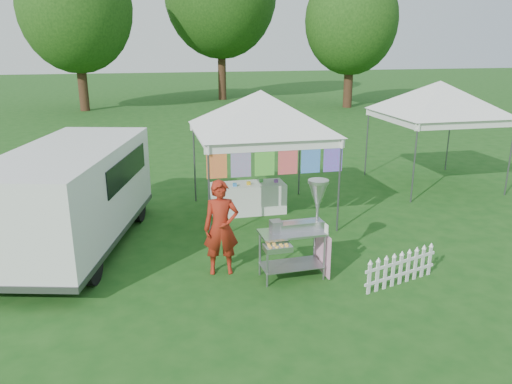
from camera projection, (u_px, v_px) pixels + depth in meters
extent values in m
plane|color=#184915|center=(305.00, 279.00, 8.90)|extent=(120.00, 120.00, 0.00)
cylinder|color=#59595E|center=(209.00, 194.00, 10.23)|extent=(0.04, 0.04, 2.10)
cylinder|color=#59595E|center=(339.00, 186.00, 10.83)|extent=(0.04, 0.04, 2.10)
cylinder|color=#59595E|center=(194.00, 163.00, 12.88)|extent=(0.04, 0.04, 2.10)
cylinder|color=#59595E|center=(299.00, 157.00, 13.48)|extent=(0.04, 0.04, 2.10)
cube|color=white|center=(276.00, 146.00, 10.26)|extent=(3.00, 0.03, 0.22)
cube|color=white|center=(248.00, 124.00, 12.90)|extent=(3.00, 0.03, 0.22)
pyramid|color=white|center=(261.00, 90.00, 11.29)|extent=(4.24, 4.24, 0.90)
cylinder|color=#59595E|center=(277.00, 142.00, 10.23)|extent=(3.00, 0.03, 0.03)
cube|color=#E61941|center=(217.00, 162.00, 10.07)|extent=(0.42, 0.01, 0.70)
cube|color=#34C0C4|center=(241.00, 160.00, 10.18)|extent=(0.42, 0.01, 0.70)
cube|color=#178A43|center=(265.00, 159.00, 10.28)|extent=(0.42, 0.01, 0.70)
cube|color=#D31A73|center=(288.00, 158.00, 10.39)|extent=(0.42, 0.01, 0.70)
cube|color=blue|center=(311.00, 157.00, 10.49)|extent=(0.42, 0.01, 0.70)
cube|color=#B21ABC|center=(333.00, 156.00, 10.60)|extent=(0.42, 0.01, 0.70)
cylinder|color=#59595E|center=(414.00, 163.00, 12.80)|extent=(0.04, 0.04, 2.10)
cylinder|color=#59595E|center=(510.00, 158.00, 13.40)|extent=(0.04, 0.04, 2.10)
cylinder|color=#59595E|center=(367.00, 142.00, 15.44)|extent=(0.04, 0.04, 2.10)
cylinder|color=#59595E|center=(449.00, 138.00, 16.05)|extent=(0.04, 0.04, 2.10)
cube|color=white|center=(468.00, 125.00, 12.82)|extent=(3.00, 0.03, 0.22)
cube|color=white|center=(411.00, 110.00, 15.47)|extent=(3.00, 0.03, 0.22)
pyramid|color=white|center=(441.00, 81.00, 13.85)|extent=(4.24, 4.24, 0.90)
cylinder|color=#59595E|center=(468.00, 121.00, 12.80)|extent=(3.00, 0.03, 0.03)
cylinder|color=#312011|center=(82.00, 77.00, 29.43)|extent=(0.56, 0.56, 3.96)
ellipsoid|color=#31611B|center=(75.00, 7.00, 28.30)|extent=(6.40, 6.40, 7.36)
cylinder|color=#312011|center=(222.00, 65.00, 34.94)|extent=(0.56, 0.56, 4.84)
cylinder|color=#312011|center=(348.00, 79.00, 31.02)|extent=(0.56, 0.56, 3.52)
ellipsoid|color=#31611B|center=(352.00, 20.00, 30.01)|extent=(5.60, 5.60, 6.44)
cylinder|color=gray|center=(267.00, 264.00, 8.50)|extent=(0.04, 0.04, 0.86)
cylinder|color=gray|center=(324.00, 257.00, 8.76)|extent=(0.04, 0.04, 0.86)
cylinder|color=gray|center=(260.00, 253.00, 8.93)|extent=(0.04, 0.04, 0.86)
cylinder|color=gray|center=(314.00, 247.00, 9.20)|extent=(0.04, 0.04, 0.86)
cube|color=gray|center=(292.00, 265.00, 8.90)|extent=(1.11, 0.59, 0.01)
cube|color=#B7B7BC|center=(292.00, 232.00, 8.72)|extent=(1.17, 0.62, 0.04)
cube|color=#B7B7BC|center=(301.00, 226.00, 8.78)|extent=(0.82, 0.27, 0.14)
cube|color=gray|center=(276.00, 226.00, 8.66)|extent=(0.20, 0.22, 0.21)
cylinder|color=gray|center=(318.00, 206.00, 8.76)|extent=(0.05, 0.05, 0.86)
cone|color=#B7B7BC|center=(318.00, 193.00, 8.69)|extent=(0.36, 0.36, 0.38)
cylinder|color=#B7B7BC|center=(318.00, 182.00, 8.63)|extent=(0.38, 0.38, 0.06)
cube|color=#B7B7BC|center=(278.00, 248.00, 8.32)|extent=(0.47, 0.31, 0.10)
cube|color=pink|center=(322.00, 252.00, 8.99)|extent=(0.05, 0.72, 0.77)
cube|color=white|center=(326.00, 229.00, 8.57)|extent=(0.02, 0.13, 0.17)
imported|color=maroon|center=(221.00, 228.00, 8.91)|extent=(0.68, 0.48, 1.74)
cube|color=silver|center=(71.00, 191.00, 9.91)|extent=(3.14, 5.27, 1.72)
cube|color=#59595E|center=(76.00, 232.00, 10.16)|extent=(3.18, 5.32, 0.12)
cube|color=silver|center=(107.00, 182.00, 12.06)|extent=(1.99, 1.14, 0.89)
cube|color=black|center=(128.00, 169.00, 10.35)|extent=(0.70, 2.63, 0.54)
cube|color=black|center=(109.00, 149.00, 12.19)|extent=(1.63, 0.45, 0.54)
cylinder|color=black|center=(91.00, 266.00, 8.63)|extent=(0.38, 0.70, 0.67)
cylinder|color=black|center=(64.00, 207.00, 11.70)|extent=(0.38, 0.70, 0.67)
cylinder|color=black|center=(138.00, 208.00, 11.65)|extent=(0.38, 0.70, 0.67)
cube|color=silver|center=(369.00, 279.00, 8.29)|extent=(0.07, 0.04, 0.56)
cube|color=silver|center=(377.00, 276.00, 8.38)|extent=(0.07, 0.04, 0.56)
cube|color=silver|center=(385.00, 274.00, 8.46)|extent=(0.07, 0.04, 0.56)
cube|color=silver|center=(393.00, 272.00, 8.55)|extent=(0.07, 0.04, 0.56)
cube|color=silver|center=(401.00, 269.00, 8.64)|extent=(0.07, 0.04, 0.56)
cube|color=silver|center=(408.00, 267.00, 8.72)|extent=(0.07, 0.04, 0.56)
cube|color=silver|center=(415.00, 265.00, 8.81)|extent=(0.07, 0.04, 0.56)
cube|color=silver|center=(423.00, 263.00, 8.89)|extent=(0.07, 0.04, 0.56)
cube|color=silver|center=(430.00, 261.00, 8.98)|extent=(0.07, 0.04, 0.56)
cube|color=silver|center=(400.00, 275.00, 8.67)|extent=(1.56, 0.50, 0.05)
cube|color=silver|center=(401.00, 262.00, 8.60)|extent=(1.56, 0.50, 0.05)
cube|color=white|center=(248.00, 198.00, 12.23)|extent=(1.80, 0.70, 0.74)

